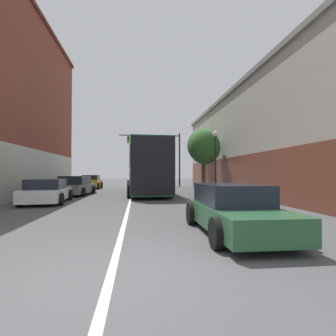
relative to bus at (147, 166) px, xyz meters
name	(u,v)px	position (x,y,z in m)	size (l,w,h in m)	color
ground_plane	(111,275)	(-1.10, -15.95, -2.12)	(160.00, 160.00, 0.00)	#4C4C4F
lane_center_line	(132,195)	(-1.10, -0.55, -2.11)	(0.14, 42.79, 0.01)	silver
building_right_storefront	(278,142)	(10.65, -0.05, 2.01)	(8.92, 26.44, 8.00)	#9E998E
bus	(147,166)	(0.00, 0.00, 0.00)	(3.21, 10.48, 3.79)	#145133
hatchback_foreground	(233,210)	(1.80, -13.44, -1.50)	(1.98, 4.31, 1.27)	#285633
parked_car_left_near	(91,182)	(-5.46, 7.98, -1.43)	(1.96, 3.99, 1.42)	orange
parked_car_left_mid	(76,186)	(-5.16, -0.34, -1.46)	(2.30, 4.79, 1.39)	slate
parked_car_left_far	(47,192)	(-5.45, -5.57, -1.51)	(2.37, 4.54, 1.26)	silver
traffic_signal_gantry	(160,147)	(1.93, 10.83, 2.61)	(7.23, 0.36, 6.38)	black
street_lamp	(215,152)	(4.64, -2.60, 0.91)	(0.40, 0.40, 4.50)	black
street_tree_near	(205,147)	(4.89, 1.22, 1.65)	(2.61, 2.35, 5.21)	brown
street_tree_far	(202,146)	(5.75, 5.43, 2.23)	(3.05, 2.74, 6.04)	brown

